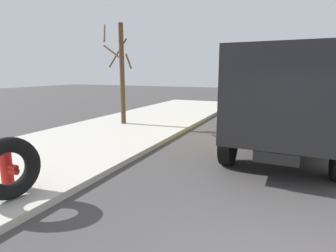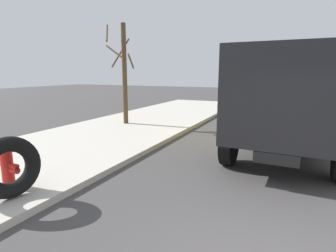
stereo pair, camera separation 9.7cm
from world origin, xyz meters
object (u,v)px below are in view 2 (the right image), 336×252
object	(u,v)px
fire_hydrant	(7,163)
loose_tire	(9,168)
dump_truck_yellow	(290,99)
dump_truck_blue	(298,81)
bare_tree	(124,71)
dump_truck_green	(327,88)

from	to	relation	value
fire_hydrant	loose_tire	bearing A→B (deg)	-121.38
dump_truck_yellow	dump_truck_blue	size ratio (longest dim) A/B	1.01
dump_truck_blue	bare_tree	distance (m)	18.90
dump_truck_yellow	fire_hydrant	bearing A→B (deg)	138.72
fire_hydrant	dump_truck_yellow	bearing A→B (deg)	-41.28
dump_truck_yellow	dump_truck_blue	distance (m)	18.70
loose_tire	dump_truck_green	xyz separation A→B (m)	(13.12, -6.00, 0.89)
fire_hydrant	loose_tire	xyz separation A→B (m)	(-0.33, -0.55, 0.09)
dump_truck_green	loose_tire	bearing A→B (deg)	155.43
loose_tire	dump_truck_green	bearing A→B (deg)	-24.57
dump_truck_yellow	bare_tree	distance (m)	6.85
dump_truck_blue	loose_tire	bearing A→B (deg)	169.36
fire_hydrant	dump_truck_yellow	xyz separation A→B (m)	(5.66, -4.96, 0.98)
loose_tire	dump_truck_blue	distance (m)	25.14
fire_hydrant	loose_tire	world-z (taller)	loose_tire
dump_truck_yellow	dump_truck_blue	world-z (taller)	same
dump_truck_green	dump_truck_blue	bearing A→B (deg)	6.72
loose_tire	dump_truck_blue	size ratio (longest dim) A/B	0.16
dump_truck_yellow	dump_truck_blue	xyz separation A→B (m)	(18.70, -0.22, 0.00)
loose_tire	dump_truck_green	size ratio (longest dim) A/B	0.16
dump_truck_green	bare_tree	xyz separation A→B (m)	(-6.00, 8.29, 0.83)
dump_truck_green	dump_truck_yellow	bearing A→B (deg)	167.52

